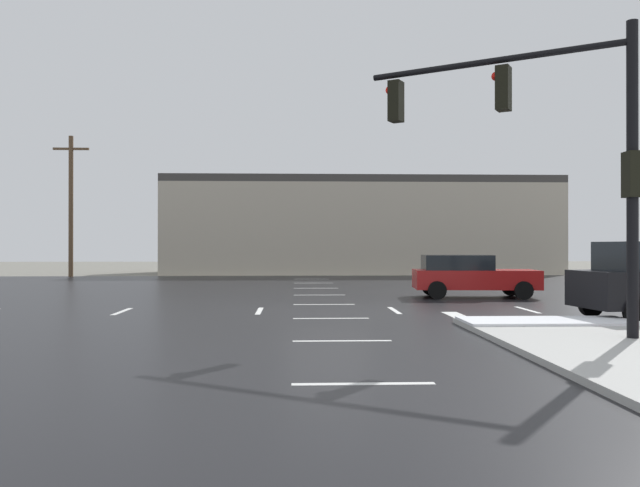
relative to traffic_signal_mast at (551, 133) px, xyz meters
name	(u,v)px	position (x,y,z in m)	size (l,w,h in m)	color
ground_plane	(327,311)	(-4.36, 5.79, -4.29)	(120.00, 120.00, 0.00)	slate
road_asphalt	(327,311)	(-4.36, 5.79, -4.28)	(44.00, 44.00, 0.02)	black
snow_strip_curbside	(547,321)	(0.64, 1.79, -4.12)	(4.00, 1.60, 0.06)	white
lane_markings	(373,316)	(-3.15, 4.41, -4.27)	(36.15, 36.15, 0.01)	silver
traffic_signal_mast	(551,133)	(0.00, 0.00, 0.00)	(4.88, 3.19, 6.22)	black
strip_building_background	(359,227)	(-0.68, 32.63, -0.96)	(27.04, 8.00, 6.66)	#BCB29E
sedan_red	(470,275)	(1.20, 10.41, -3.44)	(4.65, 2.32, 1.58)	#B21919
utility_pole_distant	(71,203)	(-19.23, 27.13, 0.30)	(2.20, 0.28, 8.77)	brown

